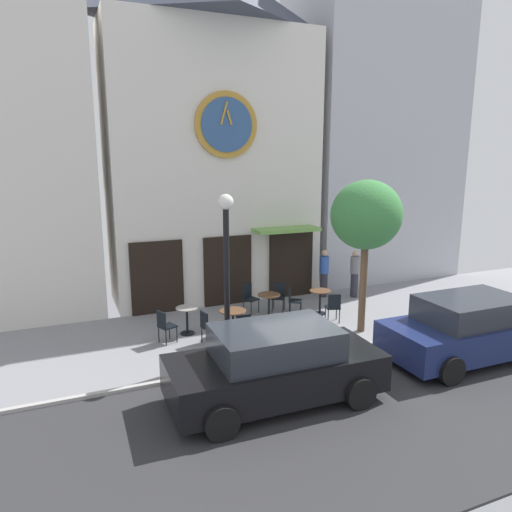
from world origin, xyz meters
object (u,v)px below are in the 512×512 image
object	(u,v)px
street_tree	(366,216)
pedestrian_grey	(355,273)
street_lamp	(227,278)
pedestrian_blue	(324,273)
cafe_table_near_door	(320,298)
cafe_table_near_curb	(187,317)
cafe_chair_corner	(333,306)
cafe_chair_facing_wall	(293,298)
cafe_chair_right_end	(249,296)
cafe_chair_left_end	(165,324)
cafe_table_center	(269,302)
parked_car_navy	(469,328)
cafe_chair_near_lamp	(279,295)
cafe_table_leftmost	(233,317)
parked_car_black	(275,365)
cafe_chair_facing_street	(208,325)
cafe_chair_by_entrance	(242,327)

from	to	relation	value
street_tree	pedestrian_grey	xyz separation A→B (m)	(1.73, 2.88, -2.42)
street_lamp	pedestrian_blue	size ratio (longest dim) A/B	2.40
cafe_table_near_door	pedestrian_grey	bearing A→B (deg)	29.08
cafe_table_near_curb	cafe_chair_corner	xyz separation A→B (m)	(4.23, -0.80, 0.03)
cafe_chair_facing_wall	cafe_chair_right_end	world-z (taller)	same
cafe_chair_left_end	cafe_chair_right_end	bearing A→B (deg)	26.27
cafe_chair_left_end	pedestrian_blue	size ratio (longest dim) A/B	0.54
street_lamp	cafe_table_center	xyz separation A→B (m)	(2.13, 2.25, -1.50)
parked_car_navy	cafe_chair_near_lamp	bearing A→B (deg)	117.97
cafe_table_near_curb	cafe_chair_right_end	world-z (taller)	cafe_chair_right_end
cafe_table_near_curb	cafe_table_leftmost	size ratio (longest dim) A/B	1.04
cafe_table_center	parked_car_black	world-z (taller)	parked_car_black
pedestrian_blue	cafe_chair_facing_street	bearing A→B (deg)	-153.33
cafe_chair_corner	cafe_chair_facing_wall	xyz separation A→B (m)	(-0.78, 1.10, 0.00)
street_tree	cafe_chair_corner	size ratio (longest dim) A/B	4.72
street_lamp	cafe_chair_facing_wall	bearing A→B (deg)	37.52
cafe_table_center	cafe_chair_right_end	world-z (taller)	cafe_chair_right_end
cafe_table_near_curb	cafe_table_leftmost	xyz separation A→B (m)	(1.13, -0.63, 0.03)
cafe_chair_near_lamp	cafe_chair_by_entrance	bearing A→B (deg)	-133.13
cafe_chair_corner	street_tree	bearing A→B (deg)	-67.92
cafe_table_leftmost	pedestrian_blue	size ratio (longest dim) A/B	0.44
street_tree	cafe_table_near_door	distance (m)	3.27
cafe_chair_by_entrance	parked_car_black	size ratio (longest dim) A/B	0.21
cafe_table_center	cafe_chair_near_lamp	distance (m)	0.82
cafe_table_near_curb	pedestrian_grey	world-z (taller)	pedestrian_grey
cafe_table_near_curb	cafe_table_leftmost	world-z (taller)	cafe_table_near_curb
pedestrian_blue	cafe_chair_right_end	bearing A→B (deg)	-169.60
pedestrian_blue	pedestrian_grey	xyz separation A→B (m)	(0.98, -0.43, 0.00)
cafe_chair_facing_wall	cafe_chair_near_lamp	bearing A→B (deg)	112.23
cafe_chair_facing_wall	cafe_chair_near_lamp	distance (m)	0.59
cafe_chair_right_end	cafe_chair_by_entrance	bearing A→B (deg)	-115.71
street_lamp	cafe_chair_corner	distance (m)	4.19
cafe_table_center	cafe_table_near_door	xyz separation A→B (m)	(1.65, -0.24, -0.01)
pedestrian_grey	cafe_table_near_door	bearing A→B (deg)	-150.92
cafe_chair_near_lamp	pedestrian_blue	xyz separation A→B (m)	(2.12, 0.77, 0.33)
cafe_chair_right_end	cafe_chair_facing_street	xyz separation A→B (m)	(-1.98, -1.97, 0.00)
cafe_table_leftmost	pedestrian_blue	xyz separation A→B (m)	(4.21, 2.24, 0.33)
cafe_chair_by_entrance	parked_car_navy	world-z (taller)	parked_car_navy
parked_car_black	street_tree	bearing A→B (deg)	33.25
street_lamp	pedestrian_grey	distance (m)	6.73
street_tree	cafe_chair_near_lamp	size ratio (longest dim) A/B	4.72
street_lamp	cafe_table_near_door	bearing A→B (deg)	28.00
cafe_table_center	cafe_chair_near_lamp	bearing A→B (deg)	43.28
street_tree	pedestrian_grey	distance (m)	4.14
cafe_chair_left_end	parked_car_black	world-z (taller)	parked_car_black
cafe_chair_corner	pedestrian_grey	bearing A→B (deg)	43.42
street_lamp	cafe_table_leftmost	size ratio (longest dim) A/B	5.46
cafe_chair_facing_wall	parked_car_navy	xyz separation A→B (m)	(2.47, -4.53, 0.23)
pedestrian_blue	parked_car_navy	xyz separation A→B (m)	(0.58, -5.84, -0.10)
street_tree	cafe_chair_by_entrance	world-z (taller)	street_tree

